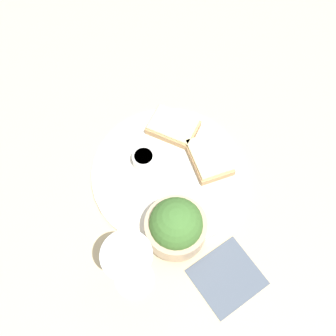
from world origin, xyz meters
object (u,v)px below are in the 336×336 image
sauce_ramekin (144,159)px  napkin (227,277)px  cheese_toast_near (209,157)px  wine_glass (129,263)px  cheese_toast_far (173,127)px  salad_bowl (176,226)px

sauce_ramekin → napkin: size_ratio=0.31×
cheese_toast_near → wine_glass: 0.31m
cheese_toast_near → wine_glass: wine_glass is taller
cheese_toast_far → napkin: bearing=-38.5°
cheese_toast_far → napkin: cheese_toast_far is taller
cheese_toast_far → wine_glass: wine_glass is taller
salad_bowl → wine_glass: bearing=-97.6°
wine_glass → napkin: size_ratio=1.21×
cheese_toast_near → napkin: cheese_toast_near is taller
sauce_ramekin → cheese_toast_near: 0.14m
salad_bowl → wine_glass: size_ratio=0.65×
cheese_toast_far → wine_glass: size_ratio=0.62×
salad_bowl → napkin: size_ratio=0.79×
wine_glass → napkin: (0.14, 0.10, -0.13)m
cheese_toast_near → napkin: bearing=-50.0°
sauce_ramekin → napkin: (0.27, -0.11, -0.03)m
napkin → cheese_toast_near: bearing=130.0°
salad_bowl → sauce_ramekin: salad_bowl is taller
sauce_ramekin → cheese_toast_near: sauce_ramekin is taller
sauce_ramekin → wine_glass: (0.12, -0.21, 0.10)m
cheese_toast_far → sauce_ramekin: bearing=-93.3°
cheese_toast_near → cheese_toast_far: (-0.10, 0.02, 0.00)m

